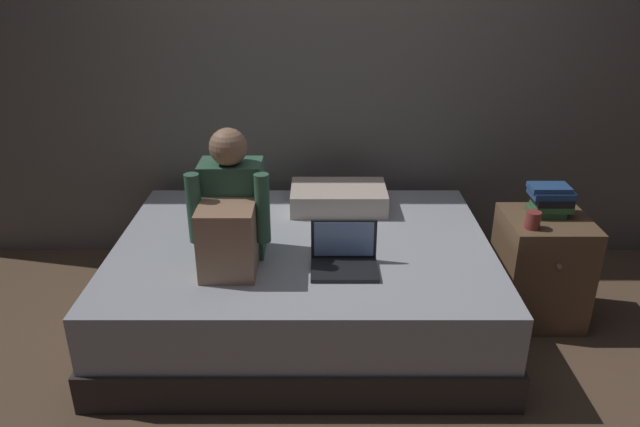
# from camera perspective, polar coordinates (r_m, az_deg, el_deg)

# --- Properties ---
(ground_plane) EXTENTS (8.00, 8.00, 0.00)m
(ground_plane) POSITION_cam_1_polar(r_m,az_deg,el_deg) (3.14, 1.82, -13.17)
(ground_plane) COLOR brown
(wall_back) EXTENTS (5.60, 0.10, 2.70)m
(wall_back) POSITION_cam_1_polar(r_m,az_deg,el_deg) (3.75, 1.44, 15.53)
(wall_back) COLOR slate
(wall_back) RESTS_ON ground_plane
(bed) EXTENTS (2.00, 1.50, 0.49)m
(bed) POSITION_cam_1_polar(r_m,az_deg,el_deg) (3.26, -1.85, -6.59)
(bed) COLOR #332D2B
(bed) RESTS_ON ground_plane
(nightstand) EXTENTS (0.44, 0.46, 0.60)m
(nightstand) POSITION_cam_1_polar(r_m,az_deg,el_deg) (3.49, 20.10, -4.89)
(nightstand) COLOR brown
(nightstand) RESTS_ON ground_plane
(person_sitting) EXTENTS (0.39, 0.44, 0.66)m
(person_sitting) POSITION_cam_1_polar(r_m,az_deg,el_deg) (2.88, -8.83, -0.04)
(person_sitting) COLOR #38664C
(person_sitting) RESTS_ON bed
(laptop) EXTENTS (0.32, 0.23, 0.22)m
(laptop) POSITION_cam_1_polar(r_m,az_deg,el_deg) (2.87, 2.08, -4.19)
(laptop) COLOR black
(laptop) RESTS_ON bed
(pillow) EXTENTS (0.56, 0.36, 0.13)m
(pillow) POSITION_cam_1_polar(r_m,az_deg,el_deg) (3.52, 1.50, 1.53)
(pillow) COLOR beige
(pillow) RESTS_ON bed
(book_stack) EXTENTS (0.22, 0.16, 0.17)m
(book_stack) POSITION_cam_1_polar(r_m,az_deg,el_deg) (3.37, 20.93, 1.26)
(book_stack) COLOR #387042
(book_stack) RESTS_ON nightstand
(mug) EXTENTS (0.08, 0.08, 0.09)m
(mug) POSITION_cam_1_polar(r_m,az_deg,el_deg) (3.20, 19.46, -0.55)
(mug) COLOR #933833
(mug) RESTS_ON nightstand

